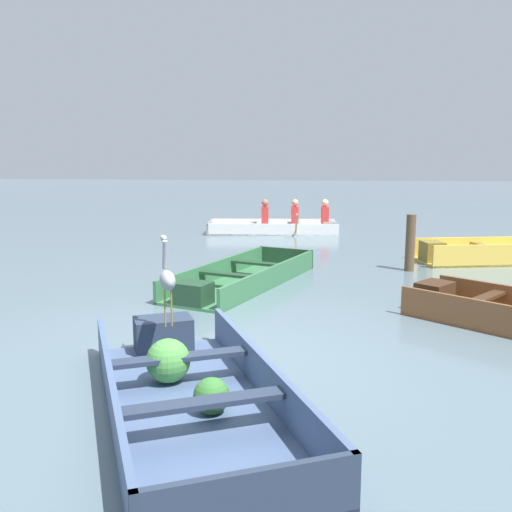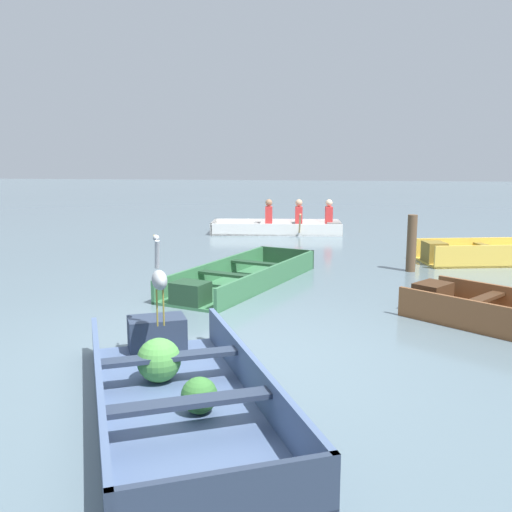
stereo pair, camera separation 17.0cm
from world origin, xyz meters
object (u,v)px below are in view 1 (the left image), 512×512
object	(u,v)px
dinghy_slate_blue_foreground	(186,385)
mooring_post	(410,243)
skiff_yellow_mid_moored	(503,254)
heron_on_dinghy	(167,277)
skiff_green_near_moored	(240,279)
skiff_wooden_brown_far_moored	(503,313)
rowboat_white_with_crew	(281,226)

from	to	relation	value
dinghy_slate_blue_foreground	mooring_post	size ratio (longest dim) A/B	3.46
skiff_yellow_mid_moored	heron_on_dinghy	bearing A→B (deg)	-128.42
mooring_post	dinghy_slate_blue_foreground	bearing A→B (deg)	-114.63
heron_on_dinghy	dinghy_slate_blue_foreground	bearing A→B (deg)	-64.46
skiff_green_near_moored	skiff_wooden_brown_far_moored	size ratio (longest dim) A/B	1.39
skiff_wooden_brown_far_moored	heron_on_dinghy	bearing A→B (deg)	-152.18
skiff_wooden_brown_far_moored	heron_on_dinghy	world-z (taller)	heron_on_dinghy
dinghy_slate_blue_foreground	skiff_green_near_moored	distance (m)	4.21
heron_on_dinghy	skiff_wooden_brown_far_moored	bearing A→B (deg)	27.82
rowboat_white_with_crew	mooring_post	world-z (taller)	mooring_post
skiff_yellow_mid_moored	heron_on_dinghy	distance (m)	7.83
skiff_green_near_moored	skiff_yellow_mid_moored	distance (m)	5.34
dinghy_slate_blue_foreground	rowboat_white_with_crew	distance (m)	10.37
heron_on_dinghy	skiff_green_near_moored	bearing A→B (deg)	87.25
rowboat_white_with_crew	heron_on_dinghy	size ratio (longest dim) A/B	4.06
skiff_yellow_mid_moored	rowboat_white_with_crew	size ratio (longest dim) A/B	1.05
skiff_green_near_moored	skiff_wooden_brown_far_moored	xyz separation A→B (m)	(3.42, -1.63, 0.02)
rowboat_white_with_crew	heron_on_dinghy	xyz separation A→B (m)	(-0.37, -9.69, 0.71)
skiff_green_near_moored	skiff_wooden_brown_far_moored	bearing A→B (deg)	-25.52
skiff_green_near_moored	skiff_yellow_mid_moored	size ratio (longest dim) A/B	0.97
rowboat_white_with_crew	mooring_post	distance (m)	5.32
rowboat_white_with_crew	mooring_post	bearing A→B (deg)	-60.96
dinghy_slate_blue_foreground	heron_on_dinghy	bearing A→B (deg)	115.54
skiff_green_near_moored	mooring_post	bearing A→B (deg)	28.59
skiff_yellow_mid_moored	skiff_wooden_brown_far_moored	bearing A→B (deg)	-106.56
dinghy_slate_blue_foreground	skiff_green_near_moored	world-z (taller)	dinghy_slate_blue_foreground
skiff_green_near_moored	heron_on_dinghy	size ratio (longest dim) A/B	4.15
dinghy_slate_blue_foreground	heron_on_dinghy	world-z (taller)	heron_on_dinghy
skiff_yellow_mid_moored	rowboat_white_with_crew	distance (m)	5.73
skiff_green_near_moored	skiff_yellow_mid_moored	world-z (taller)	skiff_yellow_mid_moored
heron_on_dinghy	rowboat_white_with_crew	bearing A→B (deg)	87.80
skiff_wooden_brown_far_moored	mooring_post	bearing A→B (deg)	101.45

